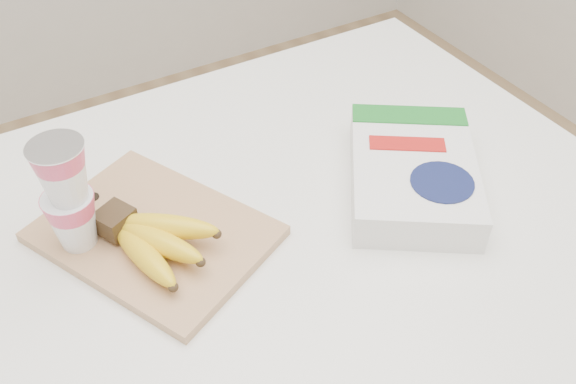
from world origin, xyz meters
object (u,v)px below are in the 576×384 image
at_px(cutting_board, 154,234).
at_px(cereal_box, 413,173).
at_px(yogurt_stack, 67,193).
at_px(bananas, 152,239).

height_order(cutting_board, cereal_box, cereal_box).
height_order(yogurt_stack, cereal_box, yogurt_stack).
height_order(bananas, cereal_box, bananas).
bearing_deg(cereal_box, bananas, -154.93).
relative_size(yogurt_stack, cereal_box, 0.51).
xyz_separation_m(cutting_board, cereal_box, (0.39, -0.10, 0.02)).
xyz_separation_m(cutting_board, bananas, (-0.01, -0.04, 0.03)).
relative_size(cutting_board, cereal_box, 0.95).
distance_m(bananas, yogurt_stack, 0.13).
bearing_deg(yogurt_stack, bananas, -39.28).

